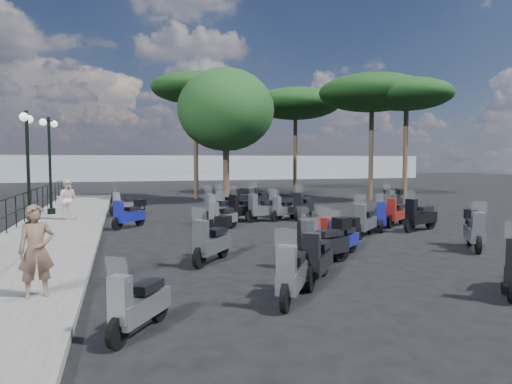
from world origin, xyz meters
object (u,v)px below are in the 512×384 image
object	(u,v)px
scooter_10	(220,210)
scooter_15	(284,210)
scooter_0	(292,275)
scooter_27	(393,200)
broadleaf_tree	(226,110)
pine_3	(407,95)
scooter_9	(243,209)
scooter_14	(365,222)
pine_1	(372,93)
scooter_3	(222,218)
pedestrian_far	(67,199)
lamp_post_1	(28,162)
scooter_11	(228,203)
pine_2	(195,89)
scooter_2	(212,241)
scooter_13	(323,243)
scooter_16	(264,209)
pine_0	(295,104)
scooter_26	(420,217)
scooter_8	(335,238)
scooter_23	(259,199)
scooter_4	(129,214)
scooter_1	(138,306)
scooter_5	(127,205)
scooter_17	(274,205)
scooter_22	(303,207)
scooter_7	(344,238)
scooter_6	(317,260)
woman	(36,251)
scooter_20	(380,217)
scooter_21	(396,214)

from	to	relation	value
scooter_10	scooter_15	bearing A→B (deg)	-119.31
scooter_0	scooter_27	world-z (taller)	scooter_0
broadleaf_tree	pine_3	world-z (taller)	broadleaf_tree
scooter_9	scooter_14	world-z (taller)	scooter_9
pine_1	scooter_10	bearing A→B (deg)	-145.81
scooter_3	scooter_15	bearing A→B (deg)	-99.51
pedestrian_far	scooter_10	xyz separation A→B (m)	(5.66, -1.83, -0.41)
lamp_post_1	scooter_11	bearing A→B (deg)	22.05
scooter_14	scooter_27	bearing A→B (deg)	-82.92
pine_2	broadleaf_tree	bearing A→B (deg)	-65.21
scooter_2	scooter_13	size ratio (longest dim) A/B	0.87
scooter_16	pine_3	size ratio (longest dim) A/B	0.24
scooter_15	scooter_27	xyz separation A→B (m)	(6.27, 1.93, 0.06)
pine_0	scooter_10	bearing A→B (deg)	-121.05
lamp_post_1	pine_2	distance (m)	14.85
broadleaf_tree	pine_2	bearing A→B (deg)	114.79
pine_0	scooter_26	bearing A→B (deg)	-97.83
scooter_11	scooter_15	size ratio (longest dim) A/B	0.97
scooter_14	scooter_16	xyz separation A→B (m)	(-1.99, 4.41, 0.01)
pedestrian_far	broadleaf_tree	size ratio (longest dim) A/B	0.20
pine_0	scooter_8	bearing A→B (deg)	-108.67
pine_3	scooter_23	bearing A→B (deg)	-174.18
scooter_14	scooter_15	size ratio (longest dim) A/B	0.96
scooter_4	scooter_14	distance (m)	8.26
scooter_1	pine_1	xyz separation A→B (m)	(14.24, 18.03, 6.01)
scooter_0	scooter_11	distance (m)	12.53
scooter_3	broadleaf_tree	xyz separation A→B (m)	(2.47, 10.37, 4.85)
scooter_5	scooter_11	distance (m)	4.48
scooter_16	scooter_17	bearing A→B (deg)	-48.85
scooter_22	pine_0	bearing A→B (deg)	-67.07
scooter_3	scooter_7	world-z (taller)	scooter_3
scooter_5	scooter_26	xyz separation A→B (m)	(9.64, -7.58, 0.05)
scooter_5	scooter_9	world-z (taller)	scooter_9
scooter_4	scooter_27	bearing A→B (deg)	-126.59
scooter_15	scooter_13	bearing A→B (deg)	136.73
scooter_6	scooter_8	size ratio (longest dim) A/B	1.01
scooter_14	pedestrian_far	bearing A→B (deg)	12.89
woman	scooter_20	size ratio (longest dim) A/B	1.03
scooter_13	scooter_14	world-z (taller)	scooter_13
scooter_6	scooter_20	size ratio (longest dim) A/B	0.96
scooter_13	scooter_20	world-z (taller)	scooter_13
scooter_2	scooter_16	distance (m)	7.40
woman	scooter_3	distance (m)	8.56
scooter_10	broadleaf_tree	bearing A→B (deg)	-46.65
scooter_1	scooter_4	size ratio (longest dim) A/B	1.00
scooter_8	pine_2	world-z (taller)	pine_2
scooter_3	pine_0	world-z (taller)	pine_0
lamp_post_1	scooter_21	distance (m)	12.92
scooter_0	pine_2	bearing A→B (deg)	-63.04
scooter_21	pine_3	bearing A→B (deg)	-73.22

